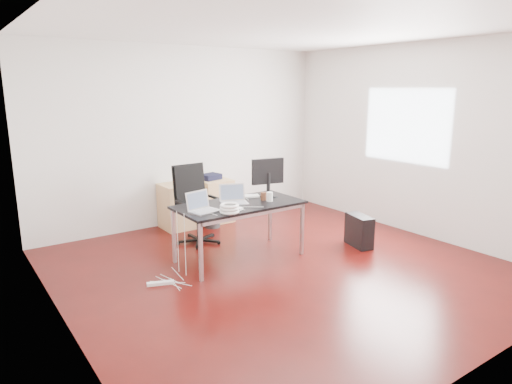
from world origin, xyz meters
TOP-DOWN VIEW (x-y plane):
  - room_shell at (0.04, 0.00)m, footprint 5.00×5.00m
  - desk at (-0.25, 0.56)m, footprint 1.60×0.80m
  - office_chair at (-0.39, 1.50)m, footprint 0.50×0.51m
  - filing_cabinet_left at (-0.31, 2.23)m, footprint 0.50×0.50m
  - filing_cabinet_right at (0.35, 2.23)m, footprint 0.50×0.50m
  - pc_tower at (1.37, 0.00)m, footprint 0.31×0.49m
  - wastebasket at (0.14, 1.94)m, footprint 0.29×0.29m
  - power_strip at (-1.42, 0.39)m, footprint 0.30×0.16m
  - laptop_left at (-0.81, 0.51)m, footprint 0.38×0.32m
  - laptop_right at (-0.28, 0.63)m, footprint 0.40×0.36m
  - monitor at (0.29, 0.69)m, footprint 0.45×0.26m
  - keyboard at (-0.02, 0.83)m, footprint 0.46×0.31m
  - cup_white at (0.14, 0.44)m, footprint 0.10×0.10m
  - cup_brown at (0.12, 0.54)m, footprint 0.10×0.10m
  - cable_coil at (-0.58, 0.27)m, footprint 0.24×0.24m
  - power_adapter at (-0.42, 0.31)m, footprint 0.09×0.09m
  - speaker at (-0.28, 2.22)m, footprint 0.10×0.09m
  - navy_garment at (0.31, 2.26)m, footprint 0.34×0.29m

SIDE VIEW (x-z plane):
  - power_strip at x=-1.42m, z-range 0.00..0.04m
  - wastebasket at x=0.14m, z-range 0.00..0.28m
  - pc_tower at x=1.37m, z-range 0.00..0.44m
  - filing_cabinet_left at x=-0.31m, z-range 0.00..0.70m
  - filing_cabinet_right at x=0.35m, z-range 0.00..0.70m
  - office_chair at x=-0.39m, z-range 0.06..1.15m
  - desk at x=-0.25m, z-range 0.31..1.04m
  - keyboard at x=-0.02m, z-range 0.73..0.75m
  - power_adapter at x=-0.42m, z-range 0.73..0.76m
  - navy_garment at x=0.31m, z-range 0.70..0.79m
  - cup_brown at x=0.12m, z-range 0.73..0.83m
  - cable_coil at x=-0.58m, z-range 0.73..0.84m
  - laptop_left at x=-0.81m, z-range 0.67..0.90m
  - laptop_right at x=-0.28m, z-range 0.67..0.90m
  - speaker at x=-0.28m, z-range 0.70..0.88m
  - cup_white at x=0.14m, z-range 0.73..0.85m
  - monitor at x=0.29m, z-range 0.76..1.27m
  - room_shell at x=0.04m, z-range -1.10..3.90m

